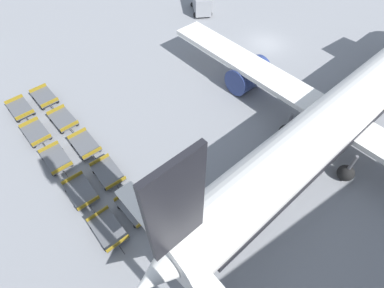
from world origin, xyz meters
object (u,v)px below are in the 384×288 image
(airplane, at_px, (349,108))
(baggage_dolly_row_mid_a_col_c, at_px, (85,145))
(baggage_dolly_row_near_col_d, at_px, (81,192))
(baggage_dolly_row_mid_a_col_b, at_px, (63,120))
(baggage_dolly_row_near_col_c, at_px, (56,159))
(baggage_dolly_row_mid_a_col_e, at_px, (135,208))
(service_van, at_px, (201,2))
(baggage_dolly_row_mid_a_col_d, at_px, (108,173))
(baggage_dolly_row_near_col_e, at_px, (108,230))
(baggage_dolly_row_mid_a_col_a, at_px, (45,97))
(baggage_dolly_row_near_col_b, at_px, (36,133))
(baggage_dolly_row_near_col_a, at_px, (20,109))

(airplane, xyz_separation_m, baggage_dolly_row_mid_a_col_c, (-10.78, -18.11, -2.94))
(baggage_dolly_row_near_col_d, bearing_deg, baggage_dolly_row_mid_a_col_b, 170.04)
(baggage_dolly_row_near_col_c, relative_size, baggage_dolly_row_mid_a_col_e, 0.99)
(service_van, relative_size, baggage_dolly_row_mid_a_col_d, 1.35)
(baggage_dolly_row_near_col_d, xyz_separation_m, baggage_dolly_row_near_col_e, (3.81, 0.44, 0.00))
(baggage_dolly_row_near_col_d, relative_size, baggage_dolly_row_mid_a_col_c, 1.00)
(baggage_dolly_row_mid_a_col_a, xyz_separation_m, baggage_dolly_row_mid_a_col_e, (15.23, 1.78, 0.00))
(baggage_dolly_row_near_col_b, distance_m, baggage_dolly_row_near_col_e, 11.60)
(baggage_dolly_row_near_col_c, bearing_deg, baggage_dolly_row_mid_a_col_a, 169.56)
(baggage_dolly_row_near_col_b, relative_size, baggage_dolly_row_near_col_c, 1.00)
(baggage_dolly_row_near_col_a, bearing_deg, baggage_dolly_row_mid_a_col_a, 98.55)
(baggage_dolly_row_near_col_c, height_order, baggage_dolly_row_mid_a_col_b, same)
(baggage_dolly_row_near_col_a, relative_size, baggage_dolly_row_near_col_b, 1.00)
(baggage_dolly_row_near_col_b, xyz_separation_m, baggage_dolly_row_mid_a_col_d, (7.27, 3.39, 0.00))
(baggage_dolly_row_near_col_d, bearing_deg, baggage_dolly_row_near_col_a, -173.03)
(baggage_dolly_row_mid_a_col_c, bearing_deg, baggage_dolly_row_mid_a_col_d, 6.40)
(airplane, relative_size, baggage_dolly_row_near_col_e, 11.46)
(baggage_dolly_row_near_col_b, relative_size, baggage_dolly_row_near_col_d, 1.01)
(baggage_dolly_row_mid_a_col_c, relative_size, baggage_dolly_row_mid_a_col_e, 0.99)
(baggage_dolly_row_mid_a_col_a, distance_m, baggage_dolly_row_mid_a_col_c, 7.82)
(baggage_dolly_row_mid_a_col_b, bearing_deg, baggage_dolly_row_near_col_e, -4.64)
(baggage_dolly_row_mid_a_col_e, bearing_deg, service_van, 135.69)
(baggage_dolly_row_near_col_a, relative_size, baggage_dolly_row_mid_a_col_e, 1.00)
(baggage_dolly_row_near_col_a, distance_m, baggage_dolly_row_mid_a_col_d, 11.69)
(baggage_dolly_row_mid_a_col_d, bearing_deg, baggage_dolly_row_near_col_e, -24.03)
(baggage_dolly_row_near_col_b, height_order, baggage_dolly_row_mid_a_col_c, same)
(airplane, distance_m, baggage_dolly_row_near_col_d, 21.31)
(baggage_dolly_row_near_col_a, xyz_separation_m, baggage_dolly_row_mid_a_col_b, (3.56, 2.80, 0.00))
(baggage_dolly_row_near_col_d, bearing_deg, baggage_dolly_row_near_col_c, -172.30)
(baggage_dolly_row_mid_a_col_e, bearing_deg, baggage_dolly_row_mid_a_col_b, -173.45)
(airplane, height_order, baggage_dolly_row_mid_a_col_d, airplane)
(baggage_dolly_row_near_col_a, bearing_deg, baggage_dolly_row_mid_a_col_b, 38.12)
(baggage_dolly_row_near_col_d, relative_size, baggage_dolly_row_mid_a_col_a, 0.99)
(baggage_dolly_row_near_col_c, bearing_deg, baggage_dolly_row_near_col_d, 7.70)
(airplane, relative_size, baggage_dolly_row_mid_a_col_e, 11.39)
(baggage_dolly_row_near_col_e, xyz_separation_m, baggage_dolly_row_mid_a_col_e, (-0.42, 2.25, 0.00))
(baggage_dolly_row_near_col_d, distance_m, baggage_dolly_row_mid_a_col_b, 8.05)
(baggage_dolly_row_near_col_a, xyz_separation_m, baggage_dolly_row_mid_a_col_a, (-0.35, 2.32, 0.00))
(baggage_dolly_row_near_col_d, distance_m, baggage_dolly_row_mid_a_col_e, 4.33)
(baggage_dolly_row_near_col_e, bearing_deg, airplane, 81.63)
(baggage_dolly_row_mid_a_col_d, distance_m, baggage_dolly_row_mid_a_col_e, 3.82)
(baggage_dolly_row_mid_a_col_e, bearing_deg, baggage_dolly_row_near_col_c, -156.31)
(baggage_dolly_row_near_col_b, distance_m, baggage_dolly_row_mid_a_col_e, 11.70)
(baggage_dolly_row_near_col_a, bearing_deg, baggage_dolly_row_mid_a_col_d, 18.61)
(baggage_dolly_row_near_col_e, height_order, baggage_dolly_row_mid_a_col_d, same)
(baggage_dolly_row_near_col_c, height_order, baggage_dolly_row_near_col_d, same)
(baggage_dolly_row_mid_a_col_a, height_order, baggage_dolly_row_mid_a_col_e, same)
(baggage_dolly_row_mid_a_col_a, xyz_separation_m, baggage_dolly_row_mid_a_col_b, (3.91, 0.48, 0.00))
(service_van, height_order, baggage_dolly_row_mid_a_col_e, service_van)
(baggage_dolly_row_near_col_d, bearing_deg, service_van, 127.33)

